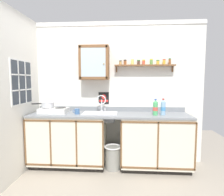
% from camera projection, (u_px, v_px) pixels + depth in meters
% --- Properties ---
extents(floor, '(5.71, 5.71, 0.00)m').
position_uv_depth(floor, '(108.00, 175.00, 3.01)').
color(floor, '#9E9384').
rests_on(floor, ground).
extents(back_wall, '(3.31, 0.07, 2.53)m').
position_uv_depth(back_wall, '(111.00, 92.00, 3.50)').
color(back_wall, silver).
rests_on(back_wall, ground).
extents(side_wall_left, '(0.05, 3.39, 2.53)m').
position_uv_depth(side_wall_left, '(8.00, 96.00, 2.68)').
color(side_wall_left, silver).
rests_on(side_wall_left, ground).
extents(lower_cabinet_run, '(1.28, 0.60, 0.89)m').
position_uv_depth(lower_cabinet_run, '(69.00, 140.00, 3.31)').
color(lower_cabinet_run, black).
rests_on(lower_cabinet_run, ground).
extents(lower_cabinet_run_right, '(1.15, 0.60, 0.89)m').
position_uv_depth(lower_cabinet_run_right, '(155.00, 142.00, 3.20)').
color(lower_cabinet_run_right, black).
rests_on(lower_cabinet_run_right, ground).
extents(countertop, '(2.67, 0.62, 0.03)m').
position_uv_depth(countertop, '(109.00, 115.00, 3.21)').
color(countertop, gray).
rests_on(countertop, lower_cabinet_run).
extents(backsplash, '(2.67, 0.02, 0.08)m').
position_uv_depth(backsplash, '(111.00, 109.00, 3.49)').
color(backsplash, gray).
rests_on(backsplash, countertop).
extents(sink, '(0.59, 0.42, 0.43)m').
position_uv_depth(sink, '(100.00, 115.00, 3.26)').
color(sink, silver).
rests_on(sink, countertop).
extents(hot_plate_stove, '(0.47, 0.29, 0.09)m').
position_uv_depth(hot_plate_stove, '(54.00, 110.00, 3.28)').
color(hot_plate_stove, silver).
rests_on(hot_plate_stove, countertop).
extents(saucepan, '(0.35, 0.22, 0.09)m').
position_uv_depth(saucepan, '(48.00, 105.00, 3.30)').
color(saucepan, silver).
rests_on(saucepan, hot_plate_stove).
extents(bottle_soda_green_0, '(0.08, 0.08, 0.26)m').
position_uv_depth(bottle_soda_green_0, '(155.00, 108.00, 3.06)').
color(bottle_soda_green_0, '#4CB266').
rests_on(bottle_soda_green_0, countertop).
extents(bottle_water_clear_1, '(0.07, 0.07, 0.22)m').
position_uv_depth(bottle_water_clear_1, '(156.00, 108.00, 3.18)').
color(bottle_water_clear_1, silver).
rests_on(bottle_water_clear_1, countertop).
extents(bottle_water_blue_2, '(0.08, 0.08, 0.27)m').
position_uv_depth(bottle_water_blue_2, '(163.00, 108.00, 3.09)').
color(bottle_water_blue_2, '#8CB7E0').
rests_on(bottle_water_blue_2, countertop).
extents(mug, '(0.11, 0.10, 0.09)m').
position_uv_depth(mug, '(77.00, 111.00, 3.18)').
color(mug, '#3F6699').
rests_on(mug, countertop).
extents(wall_cabinet, '(0.51, 0.27, 0.59)m').
position_uv_depth(wall_cabinet, '(94.00, 63.00, 3.32)').
color(wall_cabinet, brown).
extents(spice_shelf, '(1.05, 0.14, 0.23)m').
position_uv_depth(spice_shelf, '(145.00, 64.00, 3.32)').
color(spice_shelf, brown).
extents(warning_sign, '(0.19, 0.01, 0.22)m').
position_uv_depth(warning_sign, '(104.00, 98.00, 3.49)').
color(warning_sign, black).
extents(window, '(0.03, 0.59, 0.70)m').
position_uv_depth(window, '(21.00, 82.00, 2.96)').
color(window, '#262D38').
extents(trash_bin, '(0.29, 0.29, 0.39)m').
position_uv_depth(trash_bin, '(113.00, 157.00, 3.19)').
color(trash_bin, gray).
rests_on(trash_bin, ground).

